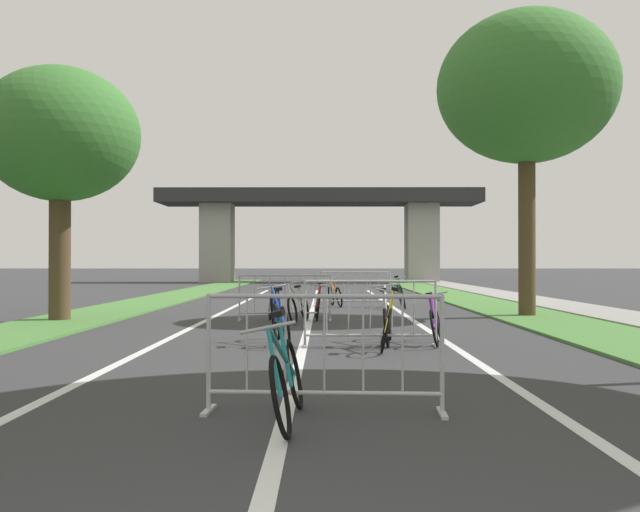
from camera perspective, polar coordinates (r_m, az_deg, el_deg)
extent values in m
cube|color=#477A38|center=(24.90, -12.96, -3.49)|extent=(2.19, 55.27, 0.05)
cube|color=#477A38|center=(24.76, 12.15, -3.51)|extent=(2.19, 55.27, 0.05)
cube|color=gray|center=(25.24, 16.65, -3.41)|extent=(1.84, 55.27, 0.08)
cube|color=silver|center=(17.63, -0.74, -4.82)|extent=(0.14, 31.97, 0.01)
cube|color=silver|center=(17.74, 6.93, -4.78)|extent=(0.14, 31.97, 0.01)
cube|color=silver|center=(17.83, -8.37, -4.76)|extent=(0.14, 31.97, 0.01)
cube|color=#2D2D30|center=(47.47, -0.05, 4.73)|extent=(21.16, 4.30, 0.91)
cube|color=#9E9B93|center=(47.82, -8.24, 1.03)|extent=(2.05, 2.40, 5.21)
cube|color=#9E9B93|center=(47.73, 8.16, 1.03)|extent=(2.05, 2.40, 5.21)
cylinder|color=#4C3823|center=(16.93, -20.16, -0.11)|extent=(0.47, 0.47, 2.87)
ellipsoid|color=#38702D|center=(17.17, -20.13, 9.16)|extent=(3.54, 3.54, 3.01)
cylinder|color=#4C3823|center=(17.95, 16.27, 1.59)|extent=(0.41, 0.41, 3.96)
ellipsoid|color=#38702D|center=(18.44, 16.24, 12.86)|extent=(4.33, 4.33, 3.68)
cylinder|color=#ADADB2|center=(6.43, -8.93, -7.68)|extent=(0.04, 0.04, 1.05)
cube|color=#ADADB2|center=(6.52, -8.94, -12.14)|extent=(0.08, 0.44, 0.03)
cylinder|color=#ADADB2|center=(6.33, 9.77, -7.80)|extent=(0.04, 0.04, 1.05)
cube|color=#ADADB2|center=(6.41, 9.78, -12.32)|extent=(0.08, 0.44, 0.03)
cylinder|color=#ADADB2|center=(6.25, 0.34, -3.25)|extent=(2.06, 0.15, 0.04)
cylinder|color=#ADADB2|center=(6.35, 0.34, -10.93)|extent=(2.06, 0.15, 0.04)
cylinder|color=#ADADB2|center=(6.36, -5.89, -6.95)|extent=(0.02, 0.02, 0.87)
cylinder|color=#ADADB2|center=(6.31, -2.79, -7.00)|extent=(0.02, 0.02, 0.87)
cylinder|color=#ADADB2|center=(6.29, 0.34, -7.03)|extent=(0.02, 0.02, 0.87)
cylinder|color=#ADADB2|center=(6.28, 3.49, -7.04)|extent=(0.02, 0.02, 0.87)
cylinder|color=#ADADB2|center=(6.29, 6.64, -7.03)|extent=(0.02, 0.02, 0.87)
cylinder|color=#ADADB2|center=(11.21, -1.21, -4.62)|extent=(0.04, 0.04, 1.05)
cube|color=#ADADB2|center=(11.26, -1.22, -7.21)|extent=(0.06, 0.44, 0.03)
cylinder|color=#ADADB2|center=(11.34, 9.27, -4.57)|extent=(0.04, 0.04, 1.05)
cube|color=#ADADB2|center=(11.39, 9.27, -7.13)|extent=(0.06, 0.44, 0.03)
cylinder|color=#ADADB2|center=(11.20, 4.06, -2.04)|extent=(2.06, 0.04, 0.04)
cylinder|color=#ADADB2|center=(11.26, 4.06, -6.36)|extent=(2.06, 0.04, 0.04)
cylinder|color=#ADADB2|center=(11.20, 0.54, -4.16)|extent=(0.02, 0.02, 0.87)
cylinder|color=#ADADB2|center=(11.20, 2.30, -4.16)|extent=(0.02, 0.02, 0.87)
cylinder|color=#ADADB2|center=(11.22, 4.06, -4.15)|extent=(0.02, 0.02, 0.87)
cylinder|color=#ADADB2|center=(11.25, 5.81, -4.14)|extent=(0.02, 0.02, 0.87)
cylinder|color=#ADADB2|center=(11.28, 7.54, -4.13)|extent=(0.02, 0.02, 0.87)
cylinder|color=#ADADB2|center=(16.22, -6.48, -3.34)|extent=(0.04, 0.04, 1.05)
cube|color=#ADADB2|center=(16.26, -6.49, -5.14)|extent=(0.07, 0.44, 0.03)
cylinder|color=#ADADB2|center=(16.14, 0.81, -3.36)|extent=(0.04, 0.04, 1.05)
cube|color=#ADADB2|center=(16.17, 0.81, -5.17)|extent=(0.07, 0.44, 0.03)
cylinder|color=#ADADB2|center=(16.13, -2.84, -1.57)|extent=(2.06, 0.07, 0.04)
cylinder|color=#ADADB2|center=(16.17, -2.85, -4.58)|extent=(2.06, 0.07, 0.04)
cylinder|color=#ADADB2|center=(16.19, -5.27, -3.03)|extent=(0.02, 0.02, 0.87)
cylinder|color=#ADADB2|center=(16.16, -4.06, -3.04)|extent=(0.02, 0.02, 0.87)
cylinder|color=#ADADB2|center=(16.14, -2.84, -3.04)|extent=(0.02, 0.02, 0.87)
cylinder|color=#ADADB2|center=(16.13, -1.63, -3.04)|extent=(0.02, 0.02, 0.87)
cylinder|color=#ADADB2|center=(16.13, -0.41, -3.04)|extent=(0.02, 0.02, 0.87)
cylinder|color=#ADADB2|center=(21.02, 0.05, -2.70)|extent=(0.04, 0.04, 1.05)
cube|color=#ADADB2|center=(21.04, 0.05, -4.09)|extent=(0.07, 0.44, 0.03)
cylinder|color=#ADADB2|center=(21.17, 5.64, -2.68)|extent=(0.04, 0.04, 1.05)
cube|color=#ADADB2|center=(21.19, 5.64, -4.06)|extent=(0.07, 0.44, 0.03)
cylinder|color=#ADADB2|center=(21.05, 2.85, -1.32)|extent=(2.06, 0.10, 0.04)
cylinder|color=#ADADB2|center=(21.08, 2.86, -3.63)|extent=(2.06, 0.10, 0.04)
cylinder|color=#ADADB2|center=(21.02, 0.99, -2.45)|extent=(0.02, 0.02, 0.87)
cylinder|color=#ADADB2|center=(21.04, 1.92, -2.45)|extent=(0.02, 0.02, 0.87)
cylinder|color=#ADADB2|center=(21.06, 2.86, -2.45)|extent=(0.02, 0.02, 0.87)
cylinder|color=#ADADB2|center=(21.09, 3.79, -2.44)|extent=(0.02, 0.02, 0.87)
cylinder|color=#ADADB2|center=(21.12, 4.71, -2.44)|extent=(0.02, 0.02, 0.87)
torus|color=black|center=(6.49, -2.11, -9.46)|extent=(0.20, 0.65, 0.63)
torus|color=black|center=(5.42, -3.19, -11.24)|extent=(0.20, 0.65, 0.63)
cylinder|color=#197A7F|center=(5.94, -3.07, -7.77)|extent=(0.20, 1.06, 0.55)
cylinder|color=#197A7F|center=(6.15, -2.86, -7.51)|extent=(0.17, 0.13, 0.62)
cylinder|color=#197A7F|center=(6.32, -2.21, -9.91)|extent=(0.04, 0.35, 0.07)
cylinder|color=#197A7F|center=(5.41, -3.71, -8.50)|extent=(0.14, 0.10, 0.52)
cube|color=black|center=(6.17, -3.40, -4.64)|extent=(0.12, 0.24, 0.07)
cylinder|color=#99999E|center=(5.41, -4.23, -5.75)|extent=(0.43, 0.05, 0.11)
torus|color=black|center=(15.27, -3.58, -4.36)|extent=(0.19, 0.61, 0.60)
torus|color=black|center=(16.33, -3.97, -4.11)|extent=(0.19, 0.61, 0.60)
cylinder|color=black|center=(15.76, -3.70, -3.35)|extent=(0.17, 1.03, 0.53)
cylinder|color=black|center=(15.56, -3.63, -3.53)|extent=(0.10, 0.12, 0.51)
cylinder|color=black|center=(15.44, -3.65, -4.40)|extent=(0.09, 0.34, 0.07)
cylinder|color=black|center=(16.29, -3.89, -3.26)|extent=(0.09, 0.09, 0.49)
cube|color=black|center=(15.51, -3.54, -2.62)|extent=(0.14, 0.25, 0.06)
cylinder|color=#99999E|center=(16.26, -3.80, -2.40)|extent=(0.47, 0.11, 0.07)
torus|color=black|center=(11.22, 9.15, -5.75)|extent=(0.28, 0.63, 0.60)
torus|color=black|center=(12.23, 9.44, -5.31)|extent=(0.28, 0.63, 0.60)
cylinder|color=#662884|center=(11.68, 9.07, -4.36)|extent=(0.16, 0.99, 0.51)
cylinder|color=#662884|center=(11.49, 9.01, -4.44)|extent=(0.17, 0.09, 0.57)
cylinder|color=#662884|center=(11.38, 9.22, -5.78)|extent=(0.11, 0.33, 0.07)
cylinder|color=#662884|center=(12.19, 9.22, -4.20)|extent=(0.14, 0.07, 0.48)
cube|color=black|center=(11.44, 8.73, -3.05)|extent=(0.16, 0.26, 0.07)
cylinder|color=#99999E|center=(12.16, 8.99, -3.08)|extent=(0.51, 0.14, 0.13)
torus|color=black|center=(17.15, -0.26, -3.93)|extent=(0.13, 0.61, 0.61)
torus|color=black|center=(16.05, -0.15, -4.16)|extent=(0.13, 0.61, 0.61)
cylinder|color=red|center=(16.61, -0.10, -3.19)|extent=(0.14, 1.06, 0.53)
cylinder|color=red|center=(16.82, -0.13, -3.15)|extent=(0.12, 0.13, 0.59)
cylinder|color=red|center=(16.97, -0.25, -4.04)|extent=(0.04, 0.35, 0.07)
cylinder|color=red|center=(16.07, -0.05, -3.28)|extent=(0.10, 0.10, 0.50)
cube|color=black|center=(16.85, -0.01, -2.15)|extent=(0.11, 0.24, 0.06)
cylinder|color=#99999E|center=(16.08, 0.06, -2.40)|extent=(0.51, 0.05, 0.09)
torus|color=black|center=(11.14, -2.81, -5.68)|extent=(0.27, 0.66, 0.65)
torus|color=black|center=(12.09, -3.59, -5.28)|extent=(0.27, 0.66, 0.65)
cylinder|color=#1E389E|center=(11.56, -3.38, -4.03)|extent=(0.32, 0.90, 0.62)
cylinder|color=#1E389E|center=(11.39, -3.22, -4.23)|extent=(0.11, 0.13, 0.63)
cylinder|color=#1E389E|center=(11.30, -2.93, -5.74)|extent=(0.09, 0.31, 0.08)
cylinder|color=#1E389E|center=(12.04, -3.75, -3.89)|extent=(0.11, 0.11, 0.59)
cube|color=black|center=(11.33, -3.39, -2.66)|extent=(0.16, 0.26, 0.06)
cylinder|color=#99999E|center=(11.99, -3.91, -2.49)|extent=(0.49, 0.14, 0.09)
torus|color=black|center=(11.12, 5.34, -5.76)|extent=(0.18, 0.63, 0.62)
torus|color=black|center=(12.19, 5.52, -5.30)|extent=(0.18, 0.63, 0.62)
cylinder|color=#B7B7BC|center=(11.61, 5.27, -4.00)|extent=(0.10, 1.05, 0.66)
cylinder|color=#B7B7BC|center=(11.40, 5.26, -4.28)|extent=(0.12, 0.12, 0.63)
cylinder|color=#B7B7BC|center=(11.29, 5.38, -5.80)|extent=(0.07, 0.35, 0.07)
cylinder|color=#B7B7BC|center=(12.14, 5.36, -3.85)|extent=(0.11, 0.09, 0.63)
cube|color=black|center=(11.35, 5.09, -2.71)|extent=(0.13, 0.25, 0.06)
cylinder|color=#99999E|center=(12.10, 5.21, -2.39)|extent=(0.54, 0.09, 0.08)
torus|color=black|center=(16.14, -1.28, -4.13)|extent=(0.29, 0.64, 0.62)
torus|color=black|center=(15.13, -2.23, -4.37)|extent=(0.29, 0.64, 0.62)
cylinder|color=silver|center=(15.66, -1.90, -3.21)|extent=(0.36, 0.98, 0.60)
cylinder|color=silver|center=(15.85, -1.68, -3.41)|extent=(0.13, 0.14, 0.53)
cylinder|color=silver|center=(15.98, -1.41, -4.25)|extent=(0.09, 0.34, 0.07)
cylinder|color=silver|center=(15.16, -2.39, -3.30)|extent=(0.14, 0.12, 0.57)
cube|color=black|center=(15.89, -1.81, -2.46)|extent=(0.16, 0.26, 0.07)
cylinder|color=#99999E|center=(15.18, -2.56, -2.24)|extent=(0.44, 0.12, 0.11)
torus|color=black|center=(20.94, 1.54, -3.32)|extent=(0.28, 0.62, 0.60)
torus|color=black|center=(21.91, 0.88, -3.19)|extent=(0.28, 0.62, 0.60)
cylinder|color=orange|center=(21.38, 1.11, -2.58)|extent=(0.35, 0.94, 0.54)
cylinder|color=orange|center=(21.20, 1.25, -2.71)|extent=(0.12, 0.14, 0.52)
cylinder|color=orange|center=(21.09, 1.44, -3.36)|extent=(0.09, 0.32, 0.07)
cylinder|color=orange|center=(21.86, 0.79, -2.54)|extent=(0.12, 0.11, 0.51)
cube|color=black|center=(21.14, 1.16, -2.01)|extent=(0.16, 0.26, 0.07)
cylinder|color=#99999E|center=(21.82, 0.69, -1.88)|extent=(0.45, 0.13, 0.10)
torus|color=black|center=(10.33, 5.33, -6.01)|extent=(0.24, 0.69, 0.67)
torus|color=black|center=(11.31, 5.30, -5.53)|extent=(0.24, 0.69, 0.67)
cylinder|color=gold|center=(10.77, 5.62, -4.40)|extent=(0.23, 0.95, 0.55)
cylinder|color=gold|center=(10.58, 5.65, -4.39)|extent=(0.18, 0.13, 0.65)
cylinder|color=gold|center=(10.49, 5.30, -6.06)|extent=(0.04, 0.32, 0.08)
cylinder|color=gold|center=(11.26, 5.59, -4.23)|extent=(0.15, 0.10, 0.52)
cube|color=black|center=(10.53, 6.04, -2.65)|extent=(0.13, 0.25, 0.07)
cylinder|color=#99999E|center=(11.22, 5.88, -2.93)|extent=(0.54, 0.07, 0.14)
torus|color=black|center=(21.26, 6.41, -3.16)|extent=(0.20, 0.69, 0.68)
torus|color=black|center=(20.22, 6.65, -3.30)|extent=(0.20, 0.69, 0.68)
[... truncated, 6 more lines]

